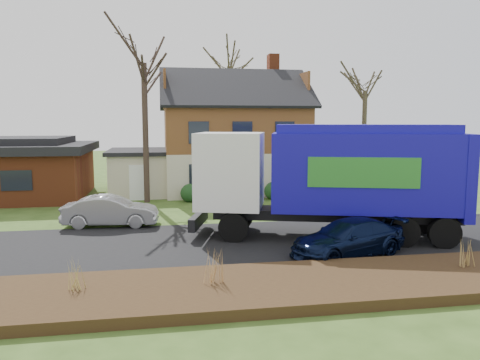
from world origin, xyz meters
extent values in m
plane|color=#314B19|center=(0.00, 0.00, 0.00)|extent=(120.00, 120.00, 0.00)
cube|color=black|center=(0.00, 0.00, 0.01)|extent=(80.00, 7.00, 0.02)
cube|color=black|center=(0.00, -5.30, 0.15)|extent=(80.00, 3.50, 0.30)
cube|color=beige|center=(2.00, 14.00, 1.35)|extent=(9.00, 7.50, 2.70)
cube|color=#573018|center=(2.00, 14.00, 4.10)|extent=(9.00, 7.50, 2.80)
cube|color=brown|center=(5.00, 15.00, 8.46)|extent=(0.70, 0.90, 1.60)
cube|color=beige|center=(-4.20, 13.50, 1.30)|extent=(3.50, 5.50, 2.60)
cube|color=black|center=(-4.20, 13.50, 2.72)|extent=(3.90, 5.90, 0.24)
cube|color=brown|center=(-12.00, 13.00, 1.40)|extent=(9.00, 7.50, 2.80)
cube|color=black|center=(-12.00, 13.00, 3.05)|extent=(9.80, 8.20, 0.50)
cube|color=black|center=(-12.00, 13.00, 3.50)|extent=(7.00, 6.00, 0.40)
cylinder|color=black|center=(-0.12, 0.20, 0.58)|extent=(1.23, 0.70, 1.16)
cylinder|color=black|center=(0.54, 2.46, 0.58)|extent=(1.23, 0.70, 1.16)
cylinder|color=black|center=(6.00, -1.59, 0.58)|extent=(1.23, 0.70, 1.16)
cylinder|color=black|center=(6.67, 0.66, 0.58)|extent=(1.23, 0.70, 1.16)
cylinder|color=black|center=(7.40, -2.00, 0.58)|extent=(1.23, 0.70, 1.16)
cylinder|color=black|center=(8.06, 0.25, 0.58)|extent=(1.23, 0.70, 1.16)
cube|color=black|center=(3.97, 0.23, 0.95)|extent=(9.61, 4.00, 0.39)
cube|color=white|center=(-0.05, 1.41, 2.69)|extent=(3.26, 3.41, 3.02)
cube|color=black|center=(-1.24, 1.76, 2.85)|extent=(0.78, 2.39, 1.01)
cube|color=black|center=(-1.34, 1.79, 0.62)|extent=(1.06, 2.76, 0.50)
cube|color=#140C99|center=(4.99, -0.07, 2.69)|extent=(7.55, 4.67, 3.02)
cube|color=#140C99|center=(4.99, -0.07, 4.36)|extent=(7.14, 4.25, 0.34)
cube|color=#140C99|center=(8.48, -1.10, 2.57)|extent=(1.18, 2.85, 3.25)
cube|color=#287C29|center=(4.43, -1.39, 2.80)|extent=(3.88, 1.18, 1.12)
cube|color=#287C29|center=(5.23, 1.34, 2.80)|extent=(3.88, 1.18, 1.12)
imported|color=#97999F|center=(-5.09, 3.87, 0.68)|extent=(4.25, 1.79, 1.36)
imported|color=black|center=(3.51, -2.33, 0.63)|extent=(4.68, 3.13, 1.26)
cylinder|color=#382A22|center=(-3.66, 9.95, 3.95)|extent=(0.33, 0.33, 7.90)
cylinder|color=#443A28|center=(10.22, 11.35, 3.31)|extent=(0.30, 0.30, 6.62)
cylinder|color=#433A28|center=(2.99, 22.24, 4.61)|extent=(0.35, 0.35, 9.23)
cone|color=#AB954B|center=(-5.05, -4.99, 0.71)|extent=(0.04, 0.04, 0.82)
cone|color=#AB954B|center=(-5.19, -4.99, 0.71)|extent=(0.04, 0.04, 0.82)
cone|color=#AB954B|center=(-4.92, -4.99, 0.71)|extent=(0.04, 0.04, 0.82)
cone|color=#AB954B|center=(-5.05, -4.88, 0.71)|extent=(0.04, 0.04, 0.82)
cone|color=#AB954B|center=(-5.05, -5.10, 0.71)|extent=(0.04, 0.04, 0.82)
cone|color=#B3844E|center=(-1.48, -5.19, 0.77)|extent=(0.04, 0.04, 0.93)
cone|color=#B3844E|center=(-1.63, -5.19, 0.77)|extent=(0.04, 0.04, 0.93)
cone|color=#B3844E|center=(-1.33, -5.19, 0.77)|extent=(0.04, 0.04, 0.93)
cone|color=#B3844E|center=(-1.48, -5.07, 0.77)|extent=(0.04, 0.04, 0.93)
cone|color=#B3844E|center=(-1.48, -5.31, 0.77)|extent=(0.04, 0.04, 0.93)
cone|color=#A38348|center=(6.19, -4.96, 0.73)|extent=(0.04, 0.04, 0.85)
cone|color=#A38348|center=(6.04, -4.96, 0.73)|extent=(0.04, 0.04, 0.85)
cone|color=#A38348|center=(6.34, -4.96, 0.73)|extent=(0.04, 0.04, 0.85)
cone|color=#A38348|center=(6.19, -4.84, 0.73)|extent=(0.04, 0.04, 0.85)
cone|color=#A38348|center=(6.19, -5.08, 0.73)|extent=(0.04, 0.04, 0.85)
camera|label=1|loc=(-2.87, -17.31, 4.65)|focal=35.00mm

